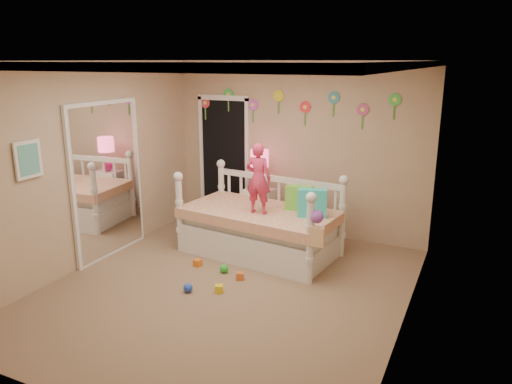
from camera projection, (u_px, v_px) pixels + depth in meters
The scene contains 18 objects.
floor at pixel (227, 289), 5.77m from camera, with size 4.00×4.50×0.01m, color #7F684C.
ceiling at pixel (223, 61), 5.09m from camera, with size 4.00×4.50×0.01m, color white.
back_wall at pixel (297, 149), 7.39m from camera, with size 4.00×0.01×2.60m, color tan.
left_wall at pixel (87, 166), 6.25m from camera, with size 0.01×4.50×2.60m, color tan.
right_wall at pixel (411, 204), 4.60m from camera, with size 0.01×4.50×2.60m, color tan.
crown_molding at pixel (223, 64), 5.09m from camera, with size 4.00×4.50×0.06m, color white, non-canonical shape.
daybed at pixel (260, 214), 6.69m from camera, with size 2.12×1.14×1.15m, color white, non-canonical shape.
pillow_turquoise at pixel (312, 203), 6.31m from camera, with size 0.37×0.13×0.37m, color #27C5C6.
pillow_lime at pixel (299, 198), 6.60m from camera, with size 0.35×0.13×0.34m, color #70D641.
child at pixel (258, 178), 6.40m from camera, with size 0.34×0.23×0.94m, color #D93159.
nightstand at pixel (259, 212), 7.52m from camera, with size 0.43×0.32×0.71m, color white.
table_lamp at pixel (259, 163), 7.32m from camera, with size 0.27×0.27×0.60m.
closet_doorway at pixel (224, 160), 7.96m from camera, with size 0.90×0.04×2.07m, color black.
flower_decals at pixel (292, 106), 7.25m from camera, with size 3.40×0.02×0.50m, color #B2668C, non-canonical shape.
mirror_closet at pixel (108, 180), 6.56m from camera, with size 0.07×1.30×2.10m, color white.
wall_picture at pixel (28, 159), 5.39m from camera, with size 0.05×0.34×0.42m, color white.
hanging_bag at pixel (316, 229), 5.71m from camera, with size 0.20×0.16×0.36m, color beige, non-canonical shape.
toy_scatter at pixel (219, 271), 6.12m from camera, with size 0.80×1.30×0.11m, color #996666, non-canonical shape.
Camera 1 is at (2.56, -4.61, 2.62)m, focal length 34.38 mm.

